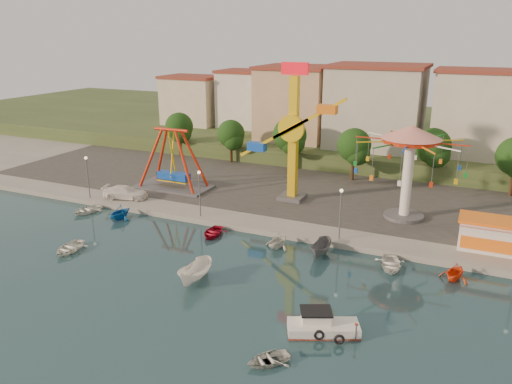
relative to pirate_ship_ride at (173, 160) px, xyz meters
The scene contains 33 objects.
ground 27.10m from the pirate_ship_ride, 51.34° to the right, with size 200.00×200.00×0.00m, color #15313B.
quay_deck 44.57m from the pirate_ship_ride, 67.89° to the left, with size 200.00×100.00×0.60m, color #9E998E.
asphalt_pad 19.40m from the pirate_ship_ride, 28.63° to the left, with size 90.00×28.00×0.01m, color #4C4944.
hill_terrace 49.14m from the pirate_ship_ride, 70.09° to the left, with size 200.00×60.00×3.00m, color #384C26.
pirate_ship_ride is the anchor object (origin of this frame).
kamikaze_tower 17.02m from the pirate_ship_ride, ahead, with size 8.80×3.10×16.50m.
wave_swinger 29.91m from the pirate_ship_ride, ahead, with size 11.60×11.60×10.40m.
booth_left 38.43m from the pirate_ship_ride, ahead, with size 5.40×3.78×3.08m.
lamp_post_0 10.82m from the pirate_ship_ride, 132.79° to the right, with size 0.14×0.14×5.00m, color #59595E.
lamp_post_1 11.81m from the pirate_ship_ride, 42.16° to the right, with size 0.14×0.14×5.00m, color #59595E.
lamp_post_2 25.96m from the pirate_ship_ride, 17.69° to the right, with size 0.14×0.14×5.00m, color #59595E.
tree_0 18.62m from the pirate_ship_ride, 120.01° to the left, with size 4.60×4.60×7.19m.
tree_1 15.40m from the pirate_ship_ride, 87.38° to the left, with size 4.35×4.35×6.80m.
tree_2 18.43m from the pirate_ship_ride, 54.36° to the left, with size 5.02×5.02×7.85m.
tree_3 24.73m from the pirate_ship_ride, 33.07° to the left, with size 4.68×4.68×7.32m.
tree_4 34.87m from the pirate_ship_ride, 28.21° to the left, with size 4.86×4.86×7.60m.
building_0 30.54m from the pirate_ship_ride, 123.50° to the left, with size 9.26×9.53×11.87m, color beige.
building_1 30.99m from the pirate_ship_ride, 98.62° to the left, with size 12.33×9.01×8.63m, color silver.
building_2 32.50m from the pirate_ship_ride, 74.67° to the left, with size 11.95×9.28×11.23m, color tan.
building_3 35.88m from the pirate_ship_ride, 51.38° to the left, with size 12.59×10.50×9.20m, color beige.
building_4 47.66m from the pirate_ship_ride, 41.20° to the left, with size 10.75×9.23×9.24m, color beige.
cabin_motorboat 36.53m from the pirate_ship_ride, 40.18° to the right, with size 5.37×3.81×1.77m.
rowboat_a 20.72m from the pirate_ship_ride, 86.58° to the right, with size 2.67×3.74×0.77m, color white.
rowboat_b 38.30m from the pirate_ship_ride, 47.68° to the right, with size 2.12×2.97×0.62m, color silver.
skiff 26.10m from the pirate_ship_ride, 52.65° to the right, with size 1.69×4.48×1.73m, color white.
van 7.59m from the pirate_ship_ride, 114.85° to the right, with size 2.24×5.50×1.60m, color white.
moored_boat_0 12.80m from the pirate_ship_ride, 114.27° to the right, with size 2.55×3.56×0.74m, color white.
moored_boat_1 11.64m from the pirate_ship_ride, 90.26° to the right, with size 2.71×3.14×1.65m, color #1461B1.
moored_boat_3 16.84m from the pirate_ship_ride, 42.65° to the right, with size 2.53×3.54×0.73m, color #AA0D24.
moored_boat_4 22.62m from the pirate_ship_ride, 29.76° to the right, with size 2.52×2.92×1.54m, color silver.
moored_boat_5 26.57m from the pirate_ship_ride, 24.90° to the right, with size 1.45×3.86×1.49m, color slate.
moored_boat_6 32.58m from the pirate_ship_ride, 20.04° to the right, with size 2.74×3.84×0.80m, color white.
moored_boat_7 37.63m from the pirate_ship_ride, 17.21° to the right, with size 2.51×2.91×1.53m, color #F64515.
Camera 1 is at (19.48, -32.40, 20.31)m, focal length 35.00 mm.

